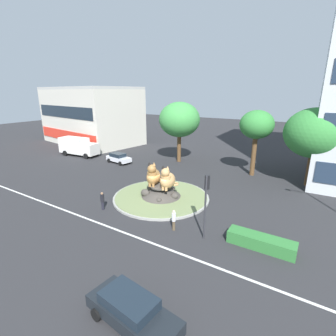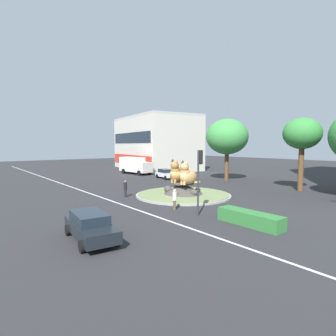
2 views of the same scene
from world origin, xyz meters
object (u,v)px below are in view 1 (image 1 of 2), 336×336
Objects in this scene: sedan_on_far_lane at (132,310)px; hatchback_near_shophouse at (119,158)px; cat_statue_calico at (167,180)px; pedestrian_white_shirt at (174,220)px; delivery_box_truck at (78,146)px; second_tree_near_tower at (315,133)px; broadleaf_tree_behind_island at (257,125)px; traffic_light_mast at (206,195)px; third_tree_left at (179,120)px; pedestrian_black_shirt at (102,200)px; cat_statue_tabby at (153,176)px; shophouse_block at (91,115)px.

hatchback_near_shophouse is at bearing 140.01° from sedan_on_far_lane.
pedestrian_white_shirt is (3.37, -4.44, -1.33)m from cat_statue_calico.
hatchback_near_shophouse is at bearing -4.29° from delivery_box_truck.
cat_statue_calico is at bearing -133.17° from second_tree_near_tower.
broadleaf_tree_behind_island is at bearing 175.27° from second_tree_near_tower.
cat_statue_calico is 17.28m from second_tree_near_tower.
traffic_light_mast is (5.86, -4.13, 1.18)m from cat_statue_calico.
delivery_box_truck is at bearing -160.77° from third_tree_left.
broadleaf_tree_behind_island reaches higher than pedestrian_black_shirt.
third_tree_left is 5.32× the size of pedestrian_black_shirt.
traffic_light_mast is 1.00× the size of sedan_on_far_lane.
hatchback_near_shophouse is (-13.85, 7.95, -1.47)m from cat_statue_calico.
broadleaf_tree_behind_island is at bearing 132.27° from cat_statue_tabby.
broadleaf_tree_behind_island is 20.39m from hatchback_near_shophouse.
broadleaf_tree_behind_island is at bearing 22.14° from hatchback_near_shophouse.
sedan_on_far_lane is (12.34, -26.23, -5.67)m from third_tree_left.
broadleaf_tree_behind_island reaches higher than cat_statue_calico.
delivery_box_truck is at bearing -40.14° from pedestrian_black_shirt.
cat_statue_tabby is 15.07m from sedan_on_far_lane.
shophouse_block is 5.23× the size of hatchback_near_shophouse.
second_tree_near_tower is at bearing -4.73° from broadleaf_tree_behind_island.
pedestrian_black_shirt is at bearing 148.08° from sedan_on_far_lane.
pedestrian_white_shirt is at bearing -61.62° from third_tree_left.
broadleaf_tree_behind_island is 1.70× the size of sedan_on_far_lane.
pedestrian_black_shirt is at bearing -44.24° from cat_statue_tabby.
pedestrian_white_shirt is at bearing -25.01° from shophouse_block.
shophouse_block is 12.99× the size of pedestrian_black_shirt.
pedestrian_white_shirt is (-1.74, -17.25, -5.57)m from broadleaf_tree_behind_island.
third_tree_left is at bearing 27.36° from traffic_light_mast.
sedan_on_far_lane is at bearing -64.80° from third_tree_left.
broadleaf_tree_behind_island is 1.15× the size of delivery_box_truck.
delivery_box_truck is (-22.88, 7.76, -0.64)m from cat_statue_calico.
cat_statue_calico is 0.11× the size of shophouse_block.
cat_statue_tabby is at bearing -25.37° from delivery_box_truck.
cat_statue_tabby reaches higher than pedestrian_black_shirt.
pedestrian_black_shirt is (-2.30, -4.93, -1.37)m from cat_statue_tabby.
third_tree_left is 29.54m from sedan_on_far_lane.
hatchback_near_shophouse is at bearing -22.23° from shophouse_block.
traffic_light_mast is at bearing 177.52° from pedestrian_black_shirt.
pedestrian_white_shirt reaches higher than hatchback_near_shophouse.
broadleaf_tree_behind_island is at bearing 150.60° from cat_statue_calico.
cat_statue_tabby is 18.43m from second_tree_near_tower.
cat_statue_tabby reaches higher than sedan_on_far_lane.
second_tree_near_tower is at bearing -26.30° from traffic_light_mast.
hatchback_near_shophouse is (-25.37, -4.33, -5.35)m from second_tree_near_tower.
pedestrian_black_shirt is at bearing -47.95° from cat_statue_calico.
second_tree_near_tower is 0.98× the size of third_tree_left.
sedan_on_far_lane is at bearing -87.99° from broadleaf_tree_behind_island.
pedestrian_white_shirt is 21.22m from hatchback_near_shophouse.
third_tree_left reaches higher than sedan_on_far_lane.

